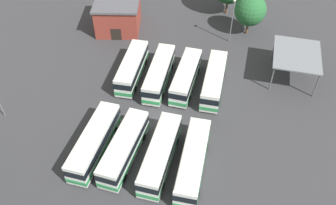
% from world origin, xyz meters
% --- Properties ---
extents(ground_plane, '(92.41, 92.41, 0.00)m').
position_xyz_m(ground_plane, '(0.00, 0.00, 0.00)').
color(ground_plane, '#333335').
extents(bus_row0_slot0, '(11.24, 5.07, 3.41)m').
position_xyz_m(bus_row0_slot0, '(-5.93, -7.39, 1.80)').
color(bus_row0_slot0, silver).
rests_on(bus_row0_slot0, ground_plane).
extents(bus_row0_slot1, '(11.09, 4.61, 3.41)m').
position_xyz_m(bus_row0_slot1, '(-6.64, -3.54, 1.80)').
color(bus_row0_slot1, silver).
rests_on(bus_row0_slot1, ground_plane).
extents(bus_row0_slot2, '(10.66, 4.08, 3.41)m').
position_xyz_m(bus_row0_slot2, '(-7.70, 0.76, 1.80)').
color(bus_row0_slot2, silver).
rests_on(bus_row0_slot2, ground_plane).
extents(bus_row0_slot3, '(11.20, 4.55, 3.41)m').
position_xyz_m(bus_row0_slot3, '(-8.45, 4.47, 1.80)').
color(bus_row0_slot3, silver).
rests_on(bus_row0_slot3, ground_plane).
extents(bus_row1_slot0, '(10.98, 4.93, 3.41)m').
position_xyz_m(bus_row1_slot0, '(8.71, -4.52, 1.80)').
color(bus_row1_slot0, silver).
rests_on(bus_row1_slot0, ground_plane).
extents(bus_row1_slot1, '(10.67, 4.45, 3.41)m').
position_xyz_m(bus_row1_slot1, '(7.68, -0.55, 1.80)').
color(bus_row1_slot1, silver).
rests_on(bus_row1_slot1, ground_plane).
extents(bus_row1_slot2, '(11.34, 5.16, 3.41)m').
position_xyz_m(bus_row1_slot2, '(6.62, 3.30, 1.80)').
color(bus_row1_slot2, silver).
rests_on(bus_row1_slot2, ground_plane).
extents(bus_row1_slot3, '(10.76, 5.17, 3.41)m').
position_xyz_m(bus_row1_slot3, '(6.07, 7.60, 1.80)').
color(bus_row1_slot3, silver).
rests_on(bus_row1_slot3, ground_plane).
extents(depot_building, '(11.18, 10.67, 5.34)m').
position_xyz_m(depot_building, '(17.32, 16.87, 2.69)').
color(depot_building, maroon).
rests_on(depot_building, ground_plane).
extents(maintenance_shelter, '(9.68, 8.29, 4.22)m').
position_xyz_m(maintenance_shelter, '(16.80, -14.25, 4.01)').
color(maintenance_shelter, slate).
rests_on(maintenance_shelter, ground_plane).
extents(lamp_post_far_corner, '(0.56, 0.28, 7.80)m').
position_xyz_m(lamp_post_far_corner, '(21.69, -2.65, 4.31)').
color(lamp_post_far_corner, slate).
rests_on(lamp_post_far_corner, ground_plane).
extents(tree_south_edge, '(5.42, 5.42, 7.31)m').
position_xyz_m(tree_south_edge, '(25.43, -4.60, 4.59)').
color(tree_south_edge, brown).
rests_on(tree_south_edge, ground_plane).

